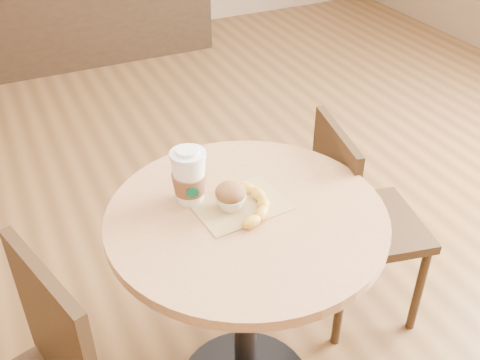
{
  "coord_description": "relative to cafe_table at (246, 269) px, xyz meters",
  "views": [
    {
      "loc": [
        -0.52,
        -1.04,
        1.66
      ],
      "look_at": [
        -0.01,
        0.04,
        0.83
      ],
      "focal_mm": 42.0,
      "sensor_mm": 36.0,
      "label": 1
    }
  ],
  "objects": [
    {
      "name": "banana",
      "position": [
        0.02,
        0.02,
        0.22
      ],
      "size": [
        0.17,
        0.25,
        0.03
      ],
      "primitive_type": null,
      "rotation": [
        0.0,
        0.0,
        -0.21
      ],
      "color": "gold",
      "rests_on": "kraft_bag"
    },
    {
      "name": "kraft_bag",
      "position": [
        -0.0,
        0.04,
        0.2
      ],
      "size": [
        0.25,
        0.2,
        0.0
      ],
      "primitive_type": "cube",
      "rotation": [
        0.0,
        0.0,
        0.09
      ],
      "color": "#A78750",
      "rests_on": "cafe_table"
    },
    {
      "name": "coffee_cup",
      "position": [
        -0.11,
        0.12,
        0.27
      ],
      "size": [
        0.1,
        0.1,
        0.16
      ],
      "rotation": [
        0.0,
        0.0,
        -0.19
      ],
      "color": "white",
      "rests_on": "cafe_table"
    },
    {
      "name": "cafe_table",
      "position": [
        0.0,
        0.0,
        0.0
      ],
      "size": [
        0.74,
        0.74,
        0.75
      ],
      "color": "black",
      "rests_on": "ground"
    },
    {
      "name": "muffin",
      "position": [
        -0.03,
        0.04,
        0.24
      ],
      "size": [
        0.08,
        0.08,
        0.07
      ],
      "color": "white",
      "rests_on": "kraft_bag"
    },
    {
      "name": "chair_right",
      "position": [
        0.51,
        0.16,
        -0.11
      ],
      "size": [
        0.42,
        0.42,
        0.81
      ],
      "rotation": [
        0.0,
        0.0,
        1.36
      ],
      "color": "#372513",
      "rests_on": "ground"
    }
  ]
}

